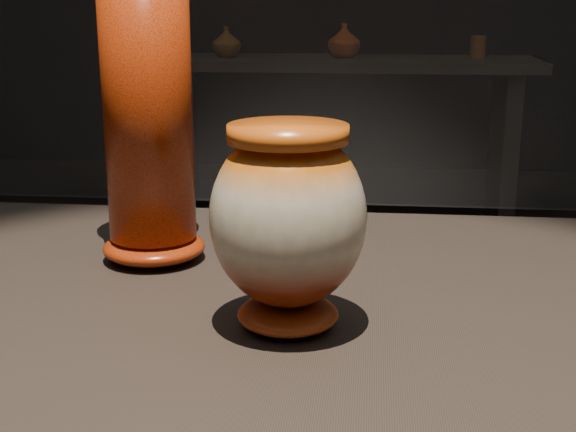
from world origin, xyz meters
name	(u,v)px	position (x,y,z in m)	size (l,w,h in m)	color
main_vase	(288,220)	(-0.14, -0.04, 1.01)	(0.18, 0.18, 0.20)	maroon
tall_vase	(148,104)	(-0.33, 0.15, 1.09)	(0.14, 0.14, 0.39)	#BC310C
back_shelf	(339,109)	(-0.24, 3.41, 0.64)	(2.00, 0.60, 0.90)	black
back_vase_left	(226,42)	(-0.83, 3.39, 0.98)	(0.15, 0.15, 0.16)	brown
back_vase_mid	(344,41)	(-0.23, 3.45, 0.99)	(0.16, 0.16, 0.17)	maroon
back_vase_right	(478,47)	(0.45, 3.43, 0.96)	(0.08, 0.08, 0.11)	brown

